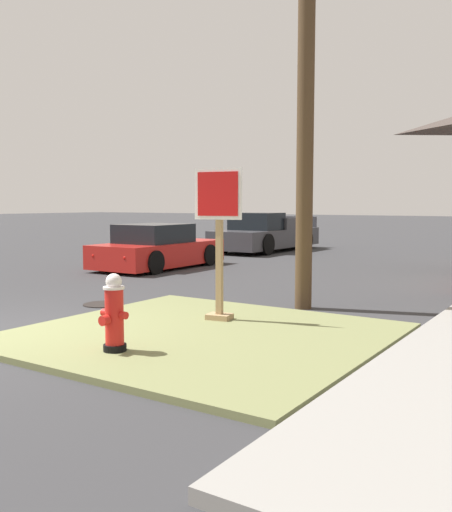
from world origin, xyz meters
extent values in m
cube|color=olive|center=(2.53, 1.40, 0.04)|extent=(4.70, 4.46, 0.08)
cylinder|color=black|center=(2.24, 0.05, 0.12)|extent=(0.28, 0.28, 0.08)
cylinder|color=red|center=(2.24, 0.05, 0.49)|extent=(0.22, 0.22, 0.66)
cylinder|color=silver|center=(2.24, 0.05, 0.84)|extent=(0.25, 0.25, 0.03)
sphere|color=silver|center=(2.24, 0.05, 0.91)|extent=(0.19, 0.19, 0.19)
cube|color=silver|center=(2.24, 0.05, 0.98)|extent=(0.04, 0.04, 0.04)
cylinder|color=red|center=(2.09, 0.05, 0.53)|extent=(0.08, 0.09, 0.09)
cylinder|color=red|center=(2.39, 0.05, 0.53)|extent=(0.08, 0.09, 0.09)
cylinder|color=red|center=(2.24, -0.11, 0.48)|extent=(0.12, 0.09, 0.12)
cube|color=#A3845B|center=(2.25, 2.27, 1.18)|extent=(0.10, 0.10, 2.20)
cube|color=#A3845B|center=(2.25, 2.27, 0.12)|extent=(0.40, 0.34, 0.08)
cube|color=white|center=(2.26, 2.22, 1.97)|extent=(0.75, 0.15, 0.76)
cube|color=red|center=(2.26, 2.21, 1.97)|extent=(0.64, 0.13, 0.65)
cylinder|color=black|center=(-0.46, 2.50, 0.01)|extent=(0.70, 0.70, 0.02)
cube|color=red|center=(-3.45, 7.64, 0.41)|extent=(1.90, 4.11, 0.64)
cube|color=black|center=(-3.44, 7.43, 0.97)|extent=(1.60, 1.91, 0.56)
cylinder|color=black|center=(-4.33, 8.88, 0.31)|extent=(0.23, 0.62, 0.62)
cylinder|color=black|center=(-2.62, 8.92, 0.31)|extent=(0.23, 0.62, 0.62)
cylinder|color=black|center=(-4.27, 6.36, 0.31)|extent=(0.23, 0.62, 0.62)
cylinder|color=black|center=(-2.56, 6.39, 0.31)|extent=(0.23, 0.62, 0.62)
sphere|color=white|center=(-4.04, 9.61, 0.47)|extent=(0.14, 0.14, 0.14)
sphere|color=red|center=(-3.95, 5.63, 0.47)|extent=(0.12, 0.12, 0.12)
sphere|color=white|center=(-2.95, 9.64, 0.47)|extent=(0.14, 0.14, 0.14)
sphere|color=red|center=(-2.86, 5.65, 0.47)|extent=(0.12, 0.12, 0.12)
cube|color=#38383D|center=(-3.71, 14.36, 0.50)|extent=(2.01, 5.34, 0.68)
cube|color=black|center=(-3.72, 13.61, 1.14)|extent=(1.74, 1.40, 0.68)
cube|color=#38383D|center=(-2.77, 15.28, 1.06)|extent=(0.12, 2.24, 0.44)
cube|color=#38383D|center=(-4.63, 15.30, 1.06)|extent=(0.12, 2.24, 0.44)
cube|color=#38383D|center=(-3.68, 16.97, 1.06)|extent=(1.76, 0.12, 0.44)
cylinder|color=black|center=(-2.80, 12.75, 0.38)|extent=(0.27, 0.76, 0.76)
cylinder|color=black|center=(-4.64, 12.77, 0.38)|extent=(0.27, 0.76, 0.76)
cylinder|color=black|center=(-2.77, 15.95, 0.38)|extent=(0.27, 0.76, 0.76)
cylinder|color=black|center=(-4.61, 15.96, 0.38)|extent=(0.27, 0.76, 0.76)
cylinder|color=#4C3823|center=(2.73, 4.17, 4.91)|extent=(0.29, 0.29, 9.81)
camera|label=1|loc=(6.98, -4.76, 1.83)|focal=39.85mm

